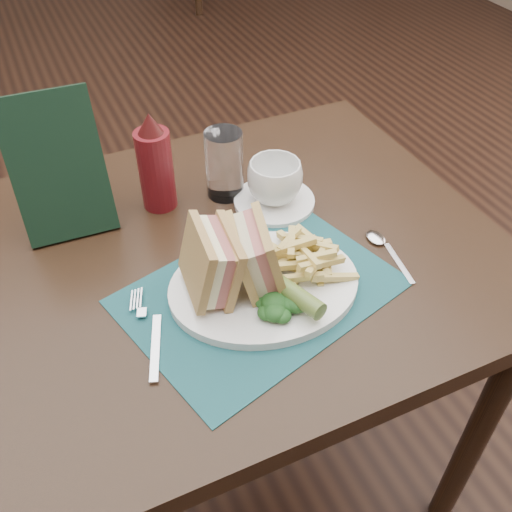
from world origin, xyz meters
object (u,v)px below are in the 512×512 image
at_px(table_main, 237,377).
at_px(coffee_cup, 275,181).
at_px(plate, 264,285).
at_px(sandwich_half_b, 242,256).
at_px(ketchup_bottle, 155,162).
at_px(drinking_glass, 224,164).
at_px(placemat, 260,292).
at_px(check_presenter, 58,168).
at_px(saucer, 274,201).
at_px(sandwich_half_a, 197,265).

bearing_deg(table_main, coffee_cup, 33.93).
distance_m(plate, sandwich_half_b, 0.07).
relative_size(plate, ketchup_bottle, 1.61).
xyz_separation_m(table_main, drinking_glass, (0.05, 0.15, 0.44)).
xyz_separation_m(table_main, placemat, (-0.00, -0.12, 0.38)).
height_order(drinking_glass, check_presenter, check_presenter).
distance_m(sandwich_half_b, ketchup_bottle, 0.27).
height_order(plate, saucer, plate).
distance_m(sandwich_half_a, saucer, 0.28).
relative_size(placemat, ketchup_bottle, 2.18).
height_order(placemat, drinking_glass, drinking_glass).
bearing_deg(check_presenter, sandwich_half_a, -59.80).
xyz_separation_m(saucer, check_presenter, (-0.35, 0.09, 0.12)).
bearing_deg(drinking_glass, sandwich_half_b, -106.23).
relative_size(placemat, drinking_glass, 3.12).
height_order(sandwich_half_b, coffee_cup, sandwich_half_b).
height_order(table_main, check_presenter, check_presenter).
height_order(saucer, coffee_cup, coffee_cup).
xyz_separation_m(sandwich_half_a, ketchup_bottle, (0.02, 0.26, 0.02)).
relative_size(saucer, coffee_cup, 1.50).
relative_size(drinking_glass, check_presenter, 0.52).
relative_size(plate, sandwich_half_a, 2.61).
bearing_deg(saucer, sandwich_half_b, -128.11).
xyz_separation_m(table_main, sandwich_half_b, (-0.03, -0.10, 0.45)).
relative_size(plate, drinking_glass, 2.31).
xyz_separation_m(placemat, saucer, (0.12, 0.20, 0.00)).
height_order(saucer, drinking_glass, drinking_glass).
relative_size(coffee_cup, ketchup_bottle, 0.54).
xyz_separation_m(placemat, drinking_glass, (0.05, 0.26, 0.06)).
xyz_separation_m(sandwich_half_a, check_presenter, (-0.14, 0.27, 0.05)).
xyz_separation_m(sandwich_half_b, drinking_glass, (0.07, 0.25, -0.01)).
xyz_separation_m(coffee_cup, drinking_glass, (-0.07, 0.07, 0.02)).
xyz_separation_m(table_main, check_presenter, (-0.24, 0.17, 0.50)).
distance_m(saucer, check_presenter, 0.38).
height_order(placemat, plate, plate).
xyz_separation_m(plate, ketchup_bottle, (-0.08, 0.28, 0.08)).
xyz_separation_m(plate, saucer, (0.11, 0.20, -0.00)).
bearing_deg(coffee_cup, plate, -119.94).
distance_m(placemat, drinking_glass, 0.28).
relative_size(plate, coffee_cup, 3.00).
relative_size(placemat, coffee_cup, 4.04).
xyz_separation_m(drinking_glass, ketchup_bottle, (-0.12, 0.02, 0.03)).
relative_size(placemat, check_presenter, 1.64).
height_order(table_main, ketchup_bottle, ketchup_bottle).
bearing_deg(check_presenter, sandwich_half_b, -50.40).
xyz_separation_m(table_main, sandwich_half_a, (-0.09, -0.10, 0.45)).
distance_m(table_main, placemat, 0.39).
bearing_deg(sandwich_half_b, coffee_cup, 65.63).
height_order(placemat, ketchup_bottle, ketchup_bottle).
bearing_deg(saucer, coffee_cup, 90.00).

